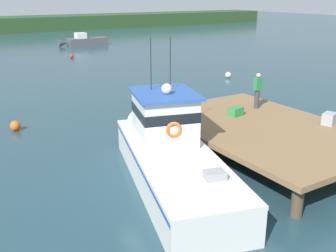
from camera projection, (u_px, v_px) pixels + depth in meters
ground_plane at (160, 181)px, 13.93m from camera, size 200.00×200.00×0.00m
dock at (263, 128)px, 15.98m from camera, size 6.00×9.00×1.20m
main_fishing_boat at (169, 152)px, 13.77m from camera, size 4.65×9.92×4.80m
crate_single_by_cleat at (329, 119)px, 16.00m from camera, size 0.71×0.61×0.47m
crate_stack_near_edge at (236, 111)px, 17.19m from camera, size 0.66×0.53×0.36m
bait_bucket at (174, 107)px, 17.96m from camera, size 0.32×0.32×0.34m
deckhand_by_the_boat at (258, 90)px, 18.08m from camera, size 0.36×0.22×1.63m
moored_boat_mid_harbor at (84, 41)px, 49.70m from camera, size 6.16×1.59×1.57m
mooring_buoy_outer at (15, 126)px, 18.92m from camera, size 0.49×0.49×0.49m
mooring_buoy_spare_mooring at (228, 75)px, 30.76m from camera, size 0.45×0.45×0.45m
mooring_buoy_inshore at (72, 56)px, 40.05m from camera, size 0.38×0.38×0.38m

